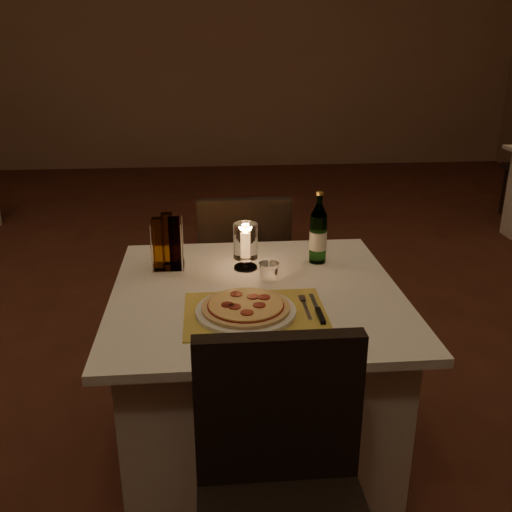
{
  "coord_description": "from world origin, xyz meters",
  "views": [
    {
      "loc": [
        0.1,
        -2.35,
        1.56
      ],
      "look_at": [
        0.26,
        -0.53,
        0.86
      ],
      "focal_mm": 40.0,
      "sensor_mm": 36.0,
      "label": 1
    }
  ],
  "objects": [
    {
      "name": "fork",
      "position": [
        0.4,
        -0.69,
        0.75
      ],
      "size": [
        0.02,
        0.18,
        0.0
      ],
      "color": "silver",
      "rests_on": "placemat"
    },
    {
      "name": "hurricane_candle",
      "position": [
        0.23,
        -0.34,
        0.84
      ],
      "size": [
        0.09,
        0.09,
        0.18
      ],
      "color": "white",
      "rests_on": "main_table"
    },
    {
      "name": "plate",
      "position": [
        0.21,
        -0.73,
        0.75
      ],
      "size": [
        0.32,
        0.32,
        0.01
      ],
      "primitive_type": "cylinder",
      "color": "white",
      "rests_on": "placemat"
    },
    {
      "name": "wall_back",
      "position": [
        0.0,
        5.01,
        1.5
      ],
      "size": [
        8.0,
        0.02,
        3.0
      ],
      "primitive_type": "cube",
      "color": "#916E54",
      "rests_on": "ground"
    },
    {
      "name": "chair_near",
      "position": [
        0.26,
        -1.26,
        0.55
      ],
      "size": [
        0.42,
        0.42,
        0.9
      ],
      "color": "black",
      "rests_on": "ground"
    },
    {
      "name": "water_bottle",
      "position": [
        0.52,
        -0.3,
        0.85
      ],
      "size": [
        0.07,
        0.07,
        0.28
      ],
      "color": "#5A9852",
      "rests_on": "main_table"
    },
    {
      "name": "cruet_caddy",
      "position": [
        -0.06,
        -0.31,
        0.84
      ],
      "size": [
        0.12,
        0.12,
        0.21
      ],
      "color": "white",
      "rests_on": "main_table"
    },
    {
      "name": "main_table",
      "position": [
        0.26,
        -0.55,
        0.37
      ],
      "size": [
        1.0,
        1.0,
        0.74
      ],
      "color": "silver",
      "rests_on": "ground"
    },
    {
      "name": "floor",
      "position": [
        0.0,
        0.0,
        -0.01
      ],
      "size": [
        8.0,
        10.0,
        0.02
      ],
      "primitive_type": "cube",
      "color": "#4C2318",
      "rests_on": "ground"
    },
    {
      "name": "knife",
      "position": [
        0.44,
        -0.75,
        0.75
      ],
      "size": [
        0.02,
        0.22,
        0.01
      ],
      "color": "black",
      "rests_on": "placemat"
    },
    {
      "name": "tumbler",
      "position": [
        0.31,
        -0.48,
        0.78
      ],
      "size": [
        0.07,
        0.07,
        0.07
      ],
      "primitive_type": null,
      "color": "white",
      "rests_on": "main_table"
    },
    {
      "name": "placemat",
      "position": [
        0.24,
        -0.73,
        0.74
      ],
      "size": [
        0.45,
        0.34,
        0.0
      ],
      "primitive_type": "cube",
      "color": "gold",
      "rests_on": "main_table"
    },
    {
      "name": "pizza",
      "position": [
        0.21,
        -0.73,
        0.77
      ],
      "size": [
        0.28,
        0.28,
        0.02
      ],
      "color": "#D8B77F",
      "rests_on": "plate"
    },
    {
      "name": "chair_far",
      "position": [
        0.26,
        0.17,
        0.55
      ],
      "size": [
        0.42,
        0.42,
        0.9
      ],
      "color": "black",
      "rests_on": "ground"
    }
  ]
}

